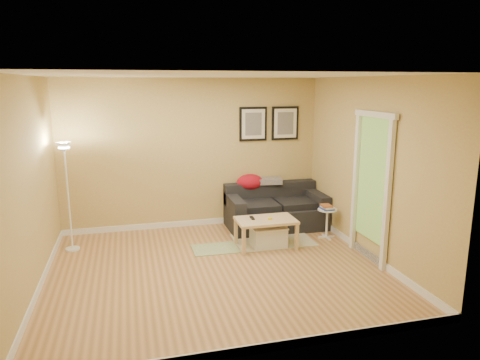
% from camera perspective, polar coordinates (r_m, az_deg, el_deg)
% --- Properties ---
extents(floor, '(4.50, 4.50, 0.00)m').
position_cam_1_polar(floor, '(6.19, -3.03, -11.46)').
color(floor, tan).
rests_on(floor, ground).
extents(ceiling, '(4.50, 4.50, 0.00)m').
position_cam_1_polar(ceiling, '(5.67, -3.33, 13.35)').
color(ceiling, white).
rests_on(ceiling, wall_back).
extents(wall_back, '(4.50, 0.00, 4.50)m').
position_cam_1_polar(wall_back, '(7.73, -6.09, 3.36)').
color(wall_back, tan).
rests_on(wall_back, ground).
extents(wall_front, '(4.50, 0.00, 4.50)m').
position_cam_1_polar(wall_front, '(3.91, 2.62, -5.51)').
color(wall_front, tan).
rests_on(wall_front, ground).
extents(wall_left, '(0.00, 4.00, 4.00)m').
position_cam_1_polar(wall_left, '(5.80, -25.52, -0.80)').
color(wall_left, tan).
rests_on(wall_left, ground).
extents(wall_right, '(0.00, 4.00, 4.00)m').
position_cam_1_polar(wall_right, '(6.60, 16.36, 1.38)').
color(wall_right, tan).
rests_on(wall_right, ground).
extents(baseboard_back, '(4.50, 0.02, 0.10)m').
position_cam_1_polar(baseboard_back, '(8.01, -5.88, -5.51)').
color(baseboard_back, white).
rests_on(baseboard_back, ground).
extents(baseboard_front, '(4.50, 0.02, 0.10)m').
position_cam_1_polar(baseboard_front, '(4.47, 2.41, -20.92)').
color(baseboard_front, white).
rests_on(baseboard_front, ground).
extents(baseboard_left, '(0.02, 4.00, 0.10)m').
position_cam_1_polar(baseboard_left, '(6.18, -24.34, -12.16)').
color(baseboard_left, white).
rests_on(baseboard_left, ground).
extents(baseboard_right, '(0.02, 4.00, 0.10)m').
position_cam_1_polar(baseboard_right, '(6.93, 15.65, -8.82)').
color(baseboard_right, white).
rests_on(baseboard_right, ground).
extents(sofa, '(1.70, 0.90, 0.75)m').
position_cam_1_polar(sofa, '(7.81, 4.67, -3.48)').
color(sofa, black).
rests_on(sofa, ground).
extents(red_throw, '(0.48, 0.36, 0.28)m').
position_cam_1_polar(red_throw, '(7.91, 1.31, -0.28)').
color(red_throw, '#B9112C').
rests_on(red_throw, sofa).
extents(plaid_throw, '(0.45, 0.32, 0.10)m').
position_cam_1_polar(plaid_throw, '(7.99, 3.86, -0.11)').
color(plaid_throw, tan).
rests_on(plaid_throw, sofa).
extents(framed_print_left, '(0.50, 0.04, 0.60)m').
position_cam_1_polar(framed_print_left, '(7.87, 1.71, 7.25)').
color(framed_print_left, black).
rests_on(framed_print_left, wall_back).
extents(framed_print_right, '(0.50, 0.04, 0.60)m').
position_cam_1_polar(framed_print_right, '(8.06, 5.84, 7.31)').
color(framed_print_right, black).
rests_on(framed_print_right, wall_back).
extents(area_rug, '(1.25, 0.85, 0.01)m').
position_cam_1_polar(area_rug, '(7.27, 4.26, -7.73)').
color(area_rug, beige).
rests_on(area_rug, ground).
extents(green_runner, '(0.70, 0.50, 0.01)m').
position_cam_1_polar(green_runner, '(6.90, -3.21, -8.85)').
color(green_runner, '#668C4C').
rests_on(green_runner, ground).
extents(coffee_table, '(1.02, 0.77, 0.45)m').
position_cam_1_polar(coffee_table, '(6.91, 3.34, -6.85)').
color(coffee_table, '#DEB887').
rests_on(coffee_table, ground).
extents(remote_control, '(0.06, 0.16, 0.02)m').
position_cam_1_polar(remote_control, '(6.86, 1.58, -4.91)').
color(remote_control, black).
rests_on(remote_control, coffee_table).
extents(tape_roll, '(0.07, 0.07, 0.03)m').
position_cam_1_polar(tape_roll, '(6.82, 3.89, -4.98)').
color(tape_roll, yellow).
rests_on(tape_roll, coffee_table).
extents(storage_bin, '(0.54, 0.39, 0.33)m').
position_cam_1_polar(storage_bin, '(6.96, 3.68, -7.26)').
color(storage_bin, white).
rests_on(storage_bin, ground).
extents(side_table, '(0.32, 0.32, 0.49)m').
position_cam_1_polar(side_table, '(7.45, 11.15, -5.52)').
color(side_table, white).
rests_on(side_table, ground).
extents(book_stack, '(0.21, 0.26, 0.07)m').
position_cam_1_polar(book_stack, '(7.36, 11.16, -3.44)').
color(book_stack, navy).
rests_on(book_stack, side_table).
extents(floor_lamp, '(0.22, 0.22, 1.67)m').
position_cam_1_polar(floor_lamp, '(7.10, -21.28, -2.42)').
color(floor_lamp, white).
rests_on(floor_lamp, ground).
extents(doorway, '(0.12, 1.01, 2.13)m').
position_cam_1_polar(doorway, '(6.51, 16.50, -1.26)').
color(doorway, white).
rests_on(doorway, ground).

